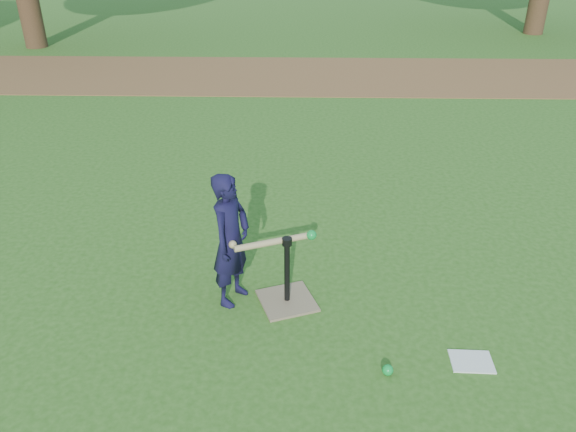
{
  "coord_description": "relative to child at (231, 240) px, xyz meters",
  "views": [
    {
      "loc": [
        0.38,
        -3.61,
        2.86
      ],
      "look_at": [
        0.27,
        0.45,
        0.65
      ],
      "focal_mm": 35.0,
      "sensor_mm": 36.0,
      "label": 1
    }
  ],
  "objects": [
    {
      "name": "dirt_strip",
      "position": [
        0.17,
        7.31,
        -0.56
      ],
      "size": [
        24.0,
        3.0,
        0.01
      ],
      "primitive_type": "cube",
      "color": "brown",
      "rests_on": "ground"
    },
    {
      "name": "batting_tee",
      "position": [
        0.45,
        -0.04,
        -0.46
      ],
      "size": [
        0.55,
        0.55,
        0.61
      ],
      "color": "#816A52",
      "rests_on": "ground"
    },
    {
      "name": "clipboard",
      "position": [
        1.8,
        -0.72,
        -0.56
      ],
      "size": [
        0.31,
        0.24,
        0.01
      ],
      "primitive_type": "cube",
      "rotation": [
        0.0,
        0.0,
        -0.03
      ],
      "color": "silver",
      "rests_on": "ground"
    },
    {
      "name": "swing_action",
      "position": [
        0.36,
        -0.04,
        0.02
      ],
      "size": [
        0.68,
        0.27,
        0.09
      ],
      "color": "tan",
      "rests_on": "ground"
    },
    {
      "name": "wiffle_ball_ground",
      "position": [
        1.17,
        -0.85,
        -0.53
      ],
      "size": [
        0.08,
        0.08,
        0.08
      ],
      "primitive_type": "sphere",
      "color": "#0C8E34",
      "rests_on": "ground"
    },
    {
      "name": "ground",
      "position": [
        0.17,
        -0.19,
        -0.57
      ],
      "size": [
        80.0,
        80.0,
        0.0
      ],
      "primitive_type": "plane",
      "color": "#285116",
      "rests_on": "ground"
    },
    {
      "name": "child",
      "position": [
        0.0,
        0.0,
        0.0
      ],
      "size": [
        0.42,
        0.49,
        1.14
      ],
      "primitive_type": "imported",
      "rotation": [
        0.0,
        0.0,
        1.15
      ],
      "color": "black",
      "rests_on": "ground"
    }
  ]
}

